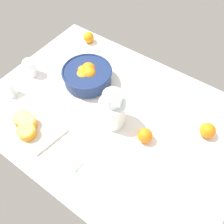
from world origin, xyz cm
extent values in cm
cube|color=white|center=(0.00, 0.00, -1.50)|extent=(123.71, 89.80, 3.00)
cylinder|color=navy|center=(-21.80, 9.76, 0.60)|extent=(22.92, 22.92, 1.20)
cylinder|color=navy|center=(-21.80, 9.76, 4.69)|extent=(24.91, 24.91, 6.98)
torus|color=navy|center=(-21.80, 9.76, 8.18)|extent=(26.11, 26.11, 1.20)
sphere|color=orange|center=(-20.14, 9.74, 6.75)|extent=(7.31, 7.31, 7.31)
sphere|color=orange|center=(-22.84, 12.32, 6.29)|extent=(7.81, 7.81, 7.81)
sphere|color=orange|center=(-24.11, 9.72, 6.24)|extent=(6.86, 6.86, 6.86)
sphere|color=orange|center=(-22.63, 7.30, 5.54)|extent=(7.86, 7.86, 7.86)
cylinder|color=white|center=(3.34, -3.17, 7.12)|extent=(12.21, 12.21, 14.23)
cylinder|color=white|center=(3.34, -3.17, 17.10)|extent=(8.46, 8.46, 5.74)
cone|color=white|center=(7.28, -6.61, 19.11)|extent=(4.08, 4.10, 2.80)
torus|color=white|center=(-1.86, 1.38, 8.54)|extent=(6.41, 5.81, 7.46)
cylinder|color=#F4A133|center=(3.34, -3.17, 4.94)|extent=(11.23, 11.23, 9.87)
cylinder|color=white|center=(-48.46, -19.64, 4.19)|extent=(5.87, 5.87, 8.39)
cylinder|color=#F7A73E|center=(-48.46, -19.64, 3.08)|extent=(5.17, 5.17, 6.16)
cylinder|color=white|center=(-50.55, -3.14, 4.51)|extent=(6.57, 6.57, 9.01)
cylinder|color=#F9A739|center=(-50.55, -3.14, 2.54)|extent=(5.78, 5.78, 5.07)
cube|color=beige|center=(-26.65, -25.68, 0.73)|extent=(33.50, 22.66, 1.45)
cylinder|color=orange|center=(-26.31, -28.25, 3.42)|extent=(7.99, 7.99, 3.92)
cylinder|color=#F5B05E|center=(-26.31, -28.25, 5.53)|extent=(7.03, 7.03, 0.30)
cylinder|color=orange|center=(-23.02, -31.83, 3.48)|extent=(8.01, 8.01, 4.04)
cylinder|color=#FAB94D|center=(-23.02, -31.83, 5.65)|extent=(7.05, 7.05, 0.30)
cylinder|color=orange|center=(-29.87, -28.20, 3.21)|extent=(8.17, 8.17, 3.51)
cylinder|color=#F7C363|center=(-29.87, -28.20, 5.11)|extent=(7.19, 7.19, 0.30)
sphere|color=orange|center=(20.75, -2.95, 3.41)|extent=(6.81, 6.81, 6.81)
sphere|color=orange|center=(-42.31, 36.33, 3.29)|extent=(6.58, 6.58, 6.58)
sphere|color=orange|center=(42.28, 15.33, 3.52)|extent=(7.04, 7.04, 7.04)
cylinder|color=#37873D|center=(5.54, -30.23, 0.15)|extent=(0.78, 5.98, 0.30)
sphere|color=#37873D|center=(5.40, -32.02, 0.30)|extent=(0.99, 0.99, 0.99)
sphere|color=#37873D|center=(5.49, -30.83, 0.30)|extent=(0.78, 0.78, 0.78)
sphere|color=#37873D|center=(5.59, -29.64, 0.30)|extent=(0.85, 0.85, 0.85)
sphere|color=#37873D|center=(5.69, -28.45, 0.30)|extent=(0.83, 0.83, 0.83)
cylinder|color=#407835|center=(-31.48, 33.98, 0.15)|extent=(0.85, 7.69, 0.30)
sphere|color=#407835|center=(-31.30, 36.53, 0.30)|extent=(0.76, 0.76, 0.76)
sphere|color=#407835|center=(-31.39, 35.25, 0.30)|extent=(0.84, 0.84, 0.84)
sphere|color=#407835|center=(-31.48, 33.98, 0.30)|extent=(0.82, 0.82, 0.82)
sphere|color=#407835|center=(-31.57, 32.70, 0.30)|extent=(0.84, 0.84, 0.84)
sphere|color=#407835|center=(-31.67, 31.42, 0.30)|extent=(0.98, 0.98, 0.98)
camera|label=1|loc=(37.49, -51.87, 92.29)|focal=36.93mm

